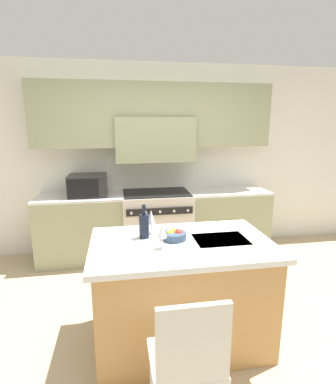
% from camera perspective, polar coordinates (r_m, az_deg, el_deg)
% --- Properties ---
extents(ground_plane, '(10.00, 10.00, 0.00)m').
position_cam_1_polar(ground_plane, '(2.96, 2.92, -26.16)').
color(ground_plane, tan).
extents(back_cabinetry, '(10.00, 0.46, 2.70)m').
position_cam_1_polar(back_cabinetry, '(4.34, -2.77, 9.19)').
color(back_cabinetry, silver).
rests_on(back_cabinetry, ground_plane).
extents(back_counter, '(3.23, 0.62, 0.92)m').
position_cam_1_polar(back_counter, '(4.32, -2.21, -6.10)').
color(back_counter, gray).
rests_on(back_counter, ground_plane).
extents(range_stove, '(0.95, 0.70, 0.93)m').
position_cam_1_polar(range_stove, '(4.30, -2.17, -6.11)').
color(range_stove, beige).
rests_on(range_stove, ground_plane).
extents(microwave, '(0.50, 0.39, 0.28)m').
position_cam_1_polar(microwave, '(4.15, -15.03, 1.27)').
color(microwave, black).
rests_on(microwave, back_counter).
extents(kitchen_island, '(1.49, 0.93, 0.92)m').
position_cam_1_polar(kitchen_island, '(2.70, 2.56, -18.41)').
color(kitchen_island, '#B7844C').
rests_on(kitchen_island, ground_plane).
extents(island_chair, '(0.42, 0.40, 0.98)m').
position_cam_1_polar(island_chair, '(1.95, 3.90, -29.31)').
color(island_chair, beige).
rests_on(island_chair, ground_plane).
extents(wine_bottle, '(0.08, 0.08, 0.29)m').
position_cam_1_polar(wine_bottle, '(2.55, -4.58, -6.34)').
color(wine_bottle, black).
rests_on(wine_bottle, kitchen_island).
extents(wine_glass_near, '(0.07, 0.07, 0.21)m').
position_cam_1_polar(wine_glass_near, '(2.31, -1.13, -7.37)').
color(wine_glass_near, white).
rests_on(wine_glass_near, kitchen_island).
extents(wine_glass_far, '(0.07, 0.07, 0.21)m').
position_cam_1_polar(wine_glass_far, '(2.62, -3.23, -4.90)').
color(wine_glass_far, white).
rests_on(wine_glass_far, kitchen_island).
extents(fruit_bowl, '(0.20, 0.20, 0.09)m').
position_cam_1_polar(fruit_bowl, '(2.53, 1.22, -8.19)').
color(fruit_bowl, '#384C6B').
rests_on(fruit_bowl, kitchen_island).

